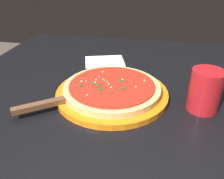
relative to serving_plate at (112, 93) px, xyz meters
The scene contains 6 objects.
restaurant_table 0.14m from the serving_plate, 146.59° to the left, with size 1.11×0.92×0.77m.
serving_plate is the anchor object (origin of this frame).
pizza 0.02m from the serving_plate, 92.04° to the left, with size 0.26×0.26×0.02m.
pizza_server 0.15m from the serving_plate, 127.03° to the left, with size 0.17×0.20×0.01m.
cup_tall_drink 0.24m from the serving_plate, 94.20° to the right, with size 0.08×0.08×0.11m, color #B2191E.
napkin_folded_right 0.24m from the serving_plate, 17.91° to the left, with size 0.11×0.14×0.00m, color white.
Camera 1 is at (-0.52, -0.14, 1.11)m, focal length 38.25 mm.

